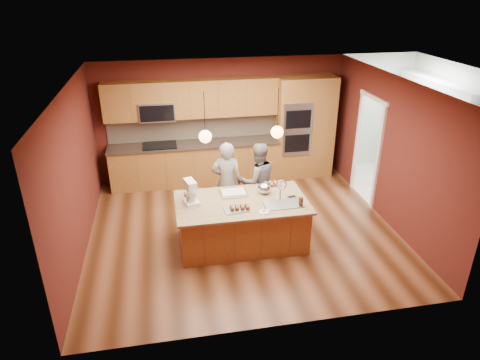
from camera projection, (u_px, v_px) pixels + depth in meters
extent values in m
plane|color=#44220F|center=(242.00, 229.00, 7.93)|extent=(5.50, 5.50, 0.00)
plane|color=white|center=(243.00, 83.00, 6.78)|extent=(5.50, 5.50, 0.00)
plane|color=#501A15|center=(221.00, 120.00, 9.58)|extent=(5.50, 0.00, 5.50)
plane|color=#501A15|center=(282.00, 240.00, 5.13)|extent=(5.50, 0.00, 5.50)
plane|color=#501A15|center=(75.00, 174.00, 6.89)|extent=(0.00, 5.00, 5.00)
plane|color=#501A15|center=(390.00, 151.00, 7.81)|extent=(0.00, 5.00, 5.00)
cube|color=brown|center=(195.00, 164.00, 9.59)|extent=(3.70, 0.60, 0.90)
cube|color=#2E221D|center=(194.00, 144.00, 9.38)|extent=(3.74, 0.64, 0.04)
cube|color=#C4AF91|center=(193.00, 127.00, 9.51)|extent=(3.70, 0.03, 0.56)
cube|color=brown|center=(192.00, 99.00, 9.08)|extent=(3.70, 0.36, 0.80)
cube|color=black|center=(160.00, 145.00, 9.23)|extent=(0.72, 0.52, 0.03)
cube|color=#9C9EA4|center=(157.00, 111.00, 9.03)|extent=(0.76, 0.40, 0.40)
cube|color=brown|center=(293.00, 128.00, 9.67)|extent=(0.80, 0.60, 2.30)
cube|color=#9C9EA4|center=(298.00, 130.00, 9.38)|extent=(0.66, 0.04, 1.20)
cube|color=brown|center=(321.00, 126.00, 9.77)|extent=(0.50, 0.60, 2.30)
plane|color=silver|center=(391.00, 185.00, 9.61)|extent=(2.60, 2.60, 0.00)
plane|color=silver|center=(439.00, 126.00, 9.18)|extent=(0.00, 2.70, 2.70)
cube|color=white|center=(436.00, 99.00, 8.90)|extent=(0.35, 2.40, 0.75)
cylinder|color=black|center=(204.00, 114.00, 6.43)|extent=(0.01, 0.01, 0.70)
sphere|color=#FF8849|center=(205.00, 137.00, 6.57)|extent=(0.20, 0.20, 0.20)
cylinder|color=black|center=(278.00, 111.00, 6.62)|extent=(0.01, 0.01, 0.70)
sphere|color=#FF8849|center=(277.00, 132.00, 6.77)|extent=(0.20, 0.20, 0.20)
cube|color=brown|center=(242.00, 223.00, 7.35)|extent=(2.11, 1.14, 0.77)
cube|color=#DDC988|center=(242.00, 202.00, 7.18)|extent=(2.21, 1.24, 0.04)
cube|color=#9C9EA4|center=(283.00, 208.00, 7.12)|extent=(0.63, 0.37, 0.18)
imported|color=black|center=(227.00, 182.00, 7.94)|extent=(0.63, 0.47, 1.56)
imported|color=slate|center=(258.00, 181.00, 8.05)|extent=(0.81, 0.68, 1.50)
cube|color=white|center=(191.00, 202.00, 7.08)|extent=(0.29, 0.33, 0.07)
cube|color=white|center=(190.00, 189.00, 7.11)|extent=(0.13, 0.11, 0.29)
cube|color=white|center=(190.00, 184.00, 6.96)|extent=(0.21, 0.31, 0.11)
cylinder|color=silver|center=(191.00, 199.00, 7.01)|extent=(0.17, 0.17, 0.15)
cube|color=silver|center=(233.00, 193.00, 7.41)|extent=(0.47, 0.35, 0.03)
cube|color=white|center=(233.00, 192.00, 7.40)|extent=(0.41, 0.29, 0.02)
cube|color=#9C9EA4|center=(236.00, 209.00, 6.90)|extent=(0.40, 0.31, 0.02)
ellipsoid|color=silver|center=(264.00, 188.00, 7.41)|extent=(0.24, 0.24, 0.20)
cylinder|color=white|center=(264.00, 212.00, 6.83)|extent=(0.16, 0.16, 0.01)
cylinder|color=#3A1D0E|center=(301.00, 202.00, 7.01)|extent=(0.07, 0.07, 0.14)
cube|color=black|center=(292.00, 197.00, 7.31)|extent=(0.16, 0.11, 0.01)
cube|color=white|center=(428.00, 170.00, 9.12)|extent=(0.72, 0.74, 1.02)
cube|color=white|center=(409.00, 154.00, 9.81)|extent=(0.84, 0.86, 1.11)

